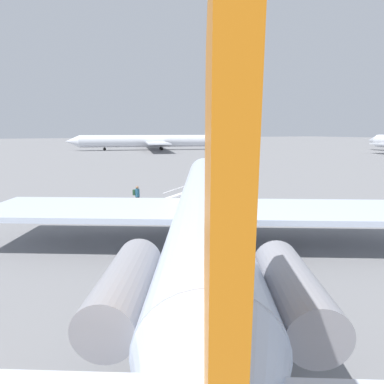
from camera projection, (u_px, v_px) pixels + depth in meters
ground_plane at (205, 237)px, 17.46m from camera, size 600.00×600.00×0.00m
airplane_main at (205, 205)px, 16.05m from camera, size 29.34×22.98×7.36m
airplane_far_center at (151, 141)px, 100.17m from camera, size 40.95×52.66×10.23m
boarding_stairs at (157, 202)px, 24.68m from camera, size 2.60×4.07×1.79m
passenger at (137, 195)px, 24.34m from camera, size 0.46×0.57×1.74m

